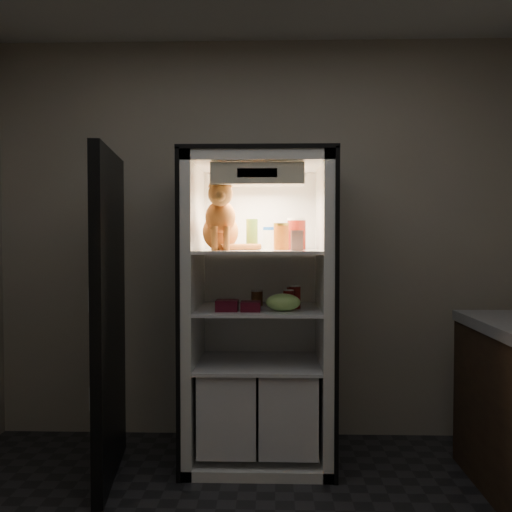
{
  "coord_description": "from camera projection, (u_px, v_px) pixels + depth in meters",
  "views": [
    {
      "loc": [
        0.09,
        -2.11,
        1.37
      ],
      "look_at": [
        -0.02,
        1.32,
        1.25
      ],
      "focal_mm": 40.0,
      "sensor_mm": 36.0,
      "label": 1
    }
  ],
  "objects": [
    {
      "name": "room_shell",
      "position": [
        249.0,
        169.0,
        2.1
      ],
      "size": [
        3.6,
        3.6,
        3.6
      ],
      "color": "white",
      "rests_on": "floor"
    },
    {
      "name": "refrigerator",
      "position": [
        259.0,
        330.0,
        3.51
      ],
      "size": [
        0.9,
        0.72,
        1.88
      ],
      "color": "white",
      "rests_on": "floor"
    },
    {
      "name": "fridge_door",
      "position": [
        109.0,
        317.0,
        3.23
      ],
      "size": [
        0.17,
        0.87,
        1.85
      ],
      "rotation": [
        0.0,
        0.0,
        0.13
      ],
      "color": "black",
      "rests_on": "floor"
    },
    {
      "name": "tabby_cat",
      "position": [
        221.0,
        223.0,
        3.36
      ],
      "size": [
        0.37,
        0.41,
        0.43
      ],
      "rotation": [
        0.0,
        0.0,
        0.09
      ],
      "color": "#B94F17",
      "rests_on": "refrigerator"
    },
    {
      "name": "parmesan_shaker",
      "position": [
        252.0,
        234.0,
        3.45
      ],
      "size": [
        0.07,
        0.07,
        0.19
      ],
      "color": "#268C2C",
      "rests_on": "refrigerator"
    },
    {
      "name": "mayo_tub",
      "position": [
        271.0,
        238.0,
        3.6
      ],
      "size": [
        0.1,
        0.1,
        0.14
      ],
      "color": "white",
      "rests_on": "refrigerator"
    },
    {
      "name": "salsa_jar",
      "position": [
        281.0,
        236.0,
        3.41
      ],
      "size": [
        0.09,
        0.09,
        0.16
      ],
      "color": "maroon",
      "rests_on": "refrigerator"
    },
    {
      "name": "pepper_jar",
      "position": [
        297.0,
        234.0,
        3.51
      ],
      "size": [
        0.12,
        0.12,
        0.19
      ],
      "color": "#A31F15",
      "rests_on": "refrigerator"
    },
    {
      "name": "cream_carton",
      "position": [
        297.0,
        240.0,
        3.25
      ],
      "size": [
        0.07,
        0.07,
        0.12
      ],
      "primitive_type": "cube",
      "color": "silver",
      "rests_on": "refrigerator"
    },
    {
      "name": "soda_can_a",
      "position": [
        292.0,
        296.0,
        3.55
      ],
      "size": [
        0.06,
        0.06,
        0.12
      ],
      "color": "black",
      "rests_on": "refrigerator"
    },
    {
      "name": "soda_can_b",
      "position": [
        295.0,
        297.0,
        3.41
      ],
      "size": [
        0.07,
        0.07,
        0.14
      ],
      "color": "black",
      "rests_on": "refrigerator"
    },
    {
      "name": "soda_can_c",
      "position": [
        288.0,
        300.0,
        3.35
      ],
      "size": [
        0.06,
        0.06,
        0.12
      ],
      "color": "black",
      "rests_on": "refrigerator"
    },
    {
      "name": "condiment_jar",
      "position": [
        257.0,
        298.0,
        3.54
      ],
      "size": [
        0.07,
        0.07,
        0.1
      ],
      "color": "#512E17",
      "rests_on": "refrigerator"
    },
    {
      "name": "grape_bag",
      "position": [
        283.0,
        302.0,
        3.29
      ],
      "size": [
        0.2,
        0.15,
        0.1
      ],
      "primitive_type": "ellipsoid",
      "color": "#88B755",
      "rests_on": "refrigerator"
    },
    {
      "name": "berry_box_left",
      "position": [
        227.0,
        305.0,
        3.29
      ],
      "size": [
        0.13,
        0.13,
        0.06
      ],
      "primitive_type": "cube",
      "color": "#510D1C",
      "rests_on": "refrigerator"
    },
    {
      "name": "berry_box_right",
      "position": [
        251.0,
        306.0,
        3.28
      ],
      "size": [
        0.11,
        0.11,
        0.06
      ],
      "primitive_type": "cube",
      "color": "#510D1C",
      "rests_on": "refrigerator"
    }
  ]
}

